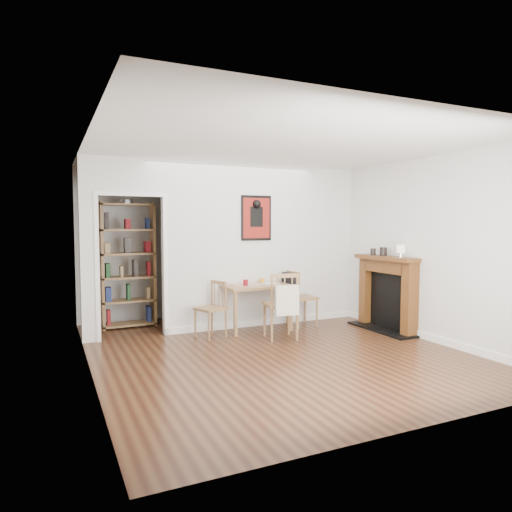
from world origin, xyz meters
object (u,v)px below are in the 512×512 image
red_glass (246,283)px  fireplace (387,291)px  dining_table (256,290)px  bookshelf (128,266)px  orange_fruit (262,281)px  ceramic_jar_a (383,251)px  chair_front (281,305)px  chair_left (210,309)px  ceramic_jar_b (373,252)px  chair_right (301,297)px  mantel_lamp (401,250)px  notebook (270,283)px

red_glass → fireplace: bearing=-21.2°
dining_table → bookshelf: 2.11m
bookshelf → orange_fruit: bookshelf is taller
ceramic_jar_a → chair_front: bearing=176.3°
chair_front → ceramic_jar_a: bearing=-3.7°
chair_left → red_glass: (0.60, 0.08, 0.35)m
bookshelf → ceramic_jar_b: bearing=-25.3°
chair_right → mantel_lamp: bearing=-49.0°
orange_fruit → mantel_lamp: size_ratio=0.42×
orange_fruit → ceramic_jar_b: size_ratio=0.76×
bookshelf → fireplace: bookshelf is taller
dining_table → notebook: (0.24, 0.03, 0.09)m
notebook → ceramic_jar_a: (1.59, -0.79, 0.51)m
bookshelf → dining_table: bearing=-31.2°
red_glass → ceramic_jar_a: (2.04, -0.72, 0.47)m
notebook → ceramic_jar_a: size_ratio=2.05×
chair_front → fireplace: 1.79m
bookshelf → orange_fruit: 2.17m
chair_front → red_glass: 0.72m
orange_fruit → bookshelf: bearing=153.9°
chair_left → chair_front: chair_front is taller
chair_front → dining_table: bearing=97.6°
fireplace → red_glass: size_ratio=12.78×
chair_right → fireplace: fireplace is taller
chair_right → orange_fruit: (-0.61, 0.17, 0.28)m
chair_front → ceramic_jar_a: (1.75, -0.11, 0.74)m
dining_table → ceramic_jar_a: 2.08m
dining_table → chair_front: bearing=-82.4°
chair_front → fireplace: size_ratio=0.77×
chair_right → red_glass: bearing=-179.9°
chair_front → red_glass: chair_front is taller
chair_left → chair_front: bearing=-30.6°
bookshelf → ceramic_jar_b: 3.93m
chair_right → ceramic_jar_b: size_ratio=8.41×
bookshelf → ceramic_jar_a: 4.06m
fireplace → chair_front: bearing=173.7°
fireplace → mantel_lamp: mantel_lamp is taller
chair_front → bookshelf: bearing=137.2°
dining_table → bookshelf: size_ratio=0.52×
dining_table → ceramic_jar_b: bearing=-18.8°
red_glass → chair_left: bearing=-172.2°
ceramic_jar_a → chair_right: bearing=145.7°
chair_left → red_glass: size_ratio=8.38×
chair_left → notebook: 1.10m
chair_right → notebook: size_ratio=3.33×
dining_table → chair_left: bearing=-170.8°
chair_right → bookshelf: bookshelf is taller
fireplace → notebook: 1.85m
bookshelf → fireplace: size_ratio=1.60×
ceramic_jar_a → mantel_lamp: bearing=-96.2°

